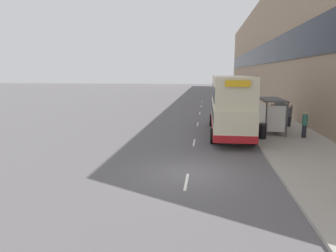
{
  "coord_description": "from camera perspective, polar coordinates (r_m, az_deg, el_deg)",
  "views": [
    {
      "loc": [
        0.79,
        -13.11,
        4.55
      ],
      "look_at": [
        -3.1,
        16.64,
        -0.8
      ],
      "focal_mm": 32.0,
      "sensor_mm": 36.0,
      "label": 1
    }
  ],
  "objects": [
    {
      "name": "pavement",
      "position": [
        52.12,
        13.77,
        4.89
      ],
      "size": [
        5.0,
        93.0,
        0.14
      ],
      "color": "#A39E93",
      "rests_on": "ground_plane"
    },
    {
      "name": "car_0",
      "position": [
        64.1,
        9.44,
        6.69
      ],
      "size": [
        2.03,
        4.14,
        1.76
      ],
      "color": "#B7B799",
      "rests_on": "ground_plane"
    },
    {
      "name": "bus_shelter",
      "position": [
        23.65,
        19.6,
        3.04
      ],
      "size": [
        1.6,
        4.2,
        2.48
      ],
      "color": "#4C4C51",
      "rests_on": "ground_plane"
    },
    {
      "name": "terrace_facade",
      "position": [
        52.64,
        18.59,
        13.5
      ],
      "size": [
        3.1,
        93.0,
        16.26
      ],
      "color": "#9E846B",
      "rests_on": "ground_plane"
    },
    {
      "name": "litter_bin",
      "position": [
        21.21,
        17.54,
        -0.91
      ],
      "size": [
        0.55,
        0.55,
        1.05
      ],
      "color": "black",
      "rests_on": "ground_plane"
    },
    {
      "name": "lane_mark_2",
      "position": [
        27.0,
        5.68,
        0.38
      ],
      "size": [
        0.12,
        2.0,
        0.01
      ],
      "color": "silver",
      "rests_on": "ground_plane"
    },
    {
      "name": "pedestrian_1",
      "position": [
        27.16,
        19.14,
        2.22
      ],
      "size": [
        0.37,
        0.37,
        1.85
      ],
      "color": "#23232D",
      "rests_on": "ground_plane"
    },
    {
      "name": "pedestrian_at_shelter",
      "position": [
        26.69,
        22.12,
        1.82
      ],
      "size": [
        0.35,
        0.35,
        1.77
      ],
      "color": "#23232D",
      "rests_on": "ground_plane"
    },
    {
      "name": "pedestrian_3",
      "position": [
        22.67,
        16.43,
        0.81
      ],
      "size": [
        0.35,
        0.35,
        1.78
      ],
      "color": "#23232D",
      "rests_on": "ground_plane"
    },
    {
      "name": "lane_mark_1",
      "position": [
        19.87,
        4.99,
        -3.14
      ],
      "size": [
        0.12,
        2.0,
        0.01
      ],
      "color": "silver",
      "rests_on": "ground_plane"
    },
    {
      "name": "ground_plane",
      "position": [
        13.9,
        3.84,
        -9.02
      ],
      "size": [
        220.0,
        220.0,
        0.0
      ],
      "primitive_type": "plane",
      "color": "#5B595B"
    },
    {
      "name": "pedestrian_4",
      "position": [
        29.51,
        22.27,
        2.44
      ],
      "size": [
        0.33,
        0.33,
        1.67
      ],
      "color": "#23232D",
      "rests_on": "ground_plane"
    },
    {
      "name": "lane_mark_4",
      "position": [
        41.41,
        6.33,
        3.75
      ],
      "size": [
        0.12,
        2.0,
        0.01
      ],
      "color": "silver",
      "rests_on": "ground_plane"
    },
    {
      "name": "lane_mark_5",
      "position": [
        48.64,
        6.52,
        4.69
      ],
      "size": [
        0.12,
        2.0,
        0.01
      ],
      "color": "silver",
      "rests_on": "ground_plane"
    },
    {
      "name": "double_decker_bus_near",
      "position": [
        22.61,
        11.73,
        4.15
      ],
      "size": [
        2.85,
        10.38,
        4.3
      ],
      "color": "beige",
      "rests_on": "ground_plane"
    },
    {
      "name": "lane_mark_3",
      "position": [
        34.19,
        6.07,
        2.42
      ],
      "size": [
        0.12,
        2.0,
        0.01
      ],
      "color": "silver",
      "rests_on": "ground_plane"
    },
    {
      "name": "pedestrian_2",
      "position": [
        22.51,
        24.58,
        0.31
      ],
      "size": [
        0.36,
        0.36,
        1.83
      ],
      "color": "#23232D",
      "rests_on": "ground_plane"
    },
    {
      "name": "lane_mark_0",
      "position": [
        12.91,
        3.54,
        -10.52
      ],
      "size": [
        0.12,
        2.0,
        0.01
      ],
      "color": "silver",
      "rests_on": "ground_plane"
    }
  ]
}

